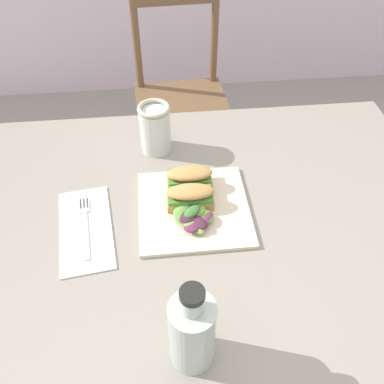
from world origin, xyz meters
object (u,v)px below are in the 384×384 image
at_px(sandwich_half_front, 190,196).
at_px(fork_on_napkin, 85,222).
at_px(sandwich_half_back, 189,178).
at_px(dining_table, 168,248).
at_px(mason_jar_iced_tea, 155,130).
at_px(bottle_cold_brew, 192,335).
at_px(plate_lunch, 194,208).
at_px(chair_wooden_far, 181,99).

xyz_separation_m(sandwich_half_front, fork_on_napkin, (-0.25, -0.03, -0.03)).
relative_size(sandwich_half_back, fork_on_napkin, 0.61).
height_order(dining_table, mason_jar_iced_tea, mason_jar_iced_tea).
distance_m(bottle_cold_brew, mason_jar_iced_tea, 0.59).
bearing_deg(plate_lunch, mason_jar_iced_tea, 108.05).
bearing_deg(sandwich_half_back, mason_jar_iced_tea, 114.00).
xyz_separation_m(plate_lunch, fork_on_napkin, (-0.25, -0.02, 0.00)).
relative_size(chair_wooden_far, sandwich_half_back, 7.73).
relative_size(plate_lunch, sandwich_half_front, 2.31).
xyz_separation_m(sandwich_half_front, mason_jar_iced_tea, (-0.07, 0.23, 0.02)).
xyz_separation_m(plate_lunch, sandwich_half_back, (-0.00, 0.07, 0.03)).
distance_m(dining_table, sandwich_half_front, 0.17).
bearing_deg(sandwich_half_front, mason_jar_iced_tea, 107.08).
bearing_deg(plate_lunch, fork_on_napkin, -176.11).
height_order(dining_table, sandwich_half_back, sandwich_half_back).
bearing_deg(plate_lunch, dining_table, -167.10).
xyz_separation_m(dining_table, chair_wooden_far, (0.11, 0.95, -0.17)).
height_order(sandwich_half_front, mason_jar_iced_tea, mason_jar_iced_tea).
distance_m(sandwich_half_back, mason_jar_iced_tea, 0.19).
xyz_separation_m(dining_table, sandwich_half_back, (0.07, 0.09, 0.16)).
height_order(chair_wooden_far, mason_jar_iced_tea, mason_jar_iced_tea).
xyz_separation_m(chair_wooden_far, mason_jar_iced_tea, (-0.12, -0.69, 0.35)).
bearing_deg(sandwich_half_front, bottle_cold_brew, -95.15).
distance_m(chair_wooden_far, mason_jar_iced_tea, 0.79).
bearing_deg(chair_wooden_far, sandwich_half_front, -93.11).
height_order(dining_table, plate_lunch, plate_lunch).
relative_size(dining_table, plate_lunch, 5.27).
bearing_deg(sandwich_half_front, plate_lunch, -51.43).
relative_size(dining_table, bottle_cold_brew, 6.57).
relative_size(dining_table, sandwich_half_front, 12.18).
distance_m(plate_lunch, mason_jar_iced_tea, 0.26).
height_order(plate_lunch, sandwich_half_front, sandwich_half_front).
distance_m(fork_on_napkin, bottle_cold_brew, 0.40).
xyz_separation_m(dining_table, bottle_cold_brew, (0.03, -0.33, 0.20)).
relative_size(dining_table, mason_jar_iced_tea, 9.99).
height_order(dining_table, fork_on_napkin, fork_on_napkin).
bearing_deg(bottle_cold_brew, fork_on_napkin, 122.98).
relative_size(plate_lunch, bottle_cold_brew, 1.25).
relative_size(sandwich_half_front, mason_jar_iced_tea, 0.82).
relative_size(fork_on_napkin, bottle_cold_brew, 0.89).
height_order(dining_table, bottle_cold_brew, bottle_cold_brew).
bearing_deg(chair_wooden_far, sandwich_half_back, -93.04).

